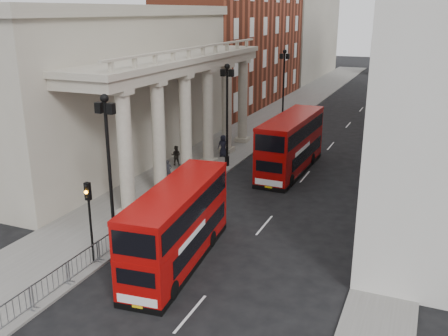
{
  "coord_description": "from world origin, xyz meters",
  "views": [
    {
      "loc": [
        14.5,
        -16.46,
        12.4
      ],
      "look_at": [
        3.23,
        10.27,
        3.21
      ],
      "focal_mm": 40.0,
      "sensor_mm": 36.0,
      "label": 1
    }
  ],
  "objects_px": {
    "traffic_light": "(89,208)",
    "bus_far": "(291,143)",
    "pedestrian_a": "(168,171)",
    "pedestrian_c": "(223,146)",
    "lamp_post_mid": "(227,108)",
    "lamp_post_north": "(284,83)",
    "pedestrian_b": "(176,155)",
    "bus_near": "(178,224)",
    "lamp_post_south": "(109,162)"
  },
  "relations": [
    {
      "from": "lamp_post_mid",
      "to": "lamp_post_north",
      "type": "xyz_separation_m",
      "value": [
        0.0,
        16.0,
        0.0
      ]
    },
    {
      "from": "lamp_post_south",
      "to": "pedestrian_b",
      "type": "relative_size",
      "value": 5.02
    },
    {
      "from": "bus_near",
      "to": "pedestrian_b",
      "type": "distance_m",
      "value": 16.65
    },
    {
      "from": "bus_near",
      "to": "pedestrian_c",
      "type": "relative_size",
      "value": 5.07
    },
    {
      "from": "lamp_post_mid",
      "to": "lamp_post_north",
      "type": "height_order",
      "value": "same"
    },
    {
      "from": "traffic_light",
      "to": "pedestrian_c",
      "type": "relative_size",
      "value": 2.25
    },
    {
      "from": "lamp_post_south",
      "to": "traffic_light",
      "type": "relative_size",
      "value": 1.93
    },
    {
      "from": "lamp_post_south",
      "to": "traffic_light",
      "type": "bearing_deg",
      "value": -87.16
    },
    {
      "from": "bus_far",
      "to": "pedestrian_a",
      "type": "relative_size",
      "value": 6.49
    },
    {
      "from": "bus_far",
      "to": "pedestrian_c",
      "type": "bearing_deg",
      "value": 168.76
    },
    {
      "from": "lamp_post_south",
      "to": "pedestrian_c",
      "type": "relative_size",
      "value": 4.35
    },
    {
      "from": "lamp_post_mid",
      "to": "bus_near",
      "type": "bearing_deg",
      "value": -76.08
    },
    {
      "from": "pedestrian_a",
      "to": "lamp_post_mid",
      "type": "bearing_deg",
      "value": 31.36
    },
    {
      "from": "lamp_post_north",
      "to": "pedestrian_b",
      "type": "relative_size",
      "value": 5.02
    },
    {
      "from": "traffic_light",
      "to": "bus_far",
      "type": "xyz_separation_m",
      "value": [
        5.02,
        18.96,
        -0.76
      ]
    },
    {
      "from": "pedestrian_c",
      "to": "traffic_light",
      "type": "bearing_deg",
      "value": -87.37
    },
    {
      "from": "lamp_post_north",
      "to": "pedestrian_a",
      "type": "bearing_deg",
      "value": -96.87
    },
    {
      "from": "traffic_light",
      "to": "pedestrian_a",
      "type": "height_order",
      "value": "traffic_light"
    },
    {
      "from": "lamp_post_south",
      "to": "pedestrian_b",
      "type": "xyz_separation_m",
      "value": [
        -3.94,
        14.48,
        -3.96
      ]
    },
    {
      "from": "lamp_post_south",
      "to": "bus_near",
      "type": "bearing_deg",
      "value": -1.62
    },
    {
      "from": "traffic_light",
      "to": "pedestrian_c",
      "type": "distance_m",
      "value": 20.59
    },
    {
      "from": "lamp_post_mid",
      "to": "traffic_light",
      "type": "height_order",
      "value": "lamp_post_mid"
    },
    {
      "from": "lamp_post_north",
      "to": "traffic_light",
      "type": "relative_size",
      "value": 1.93
    },
    {
      "from": "bus_far",
      "to": "pedestrian_b",
      "type": "height_order",
      "value": "bus_far"
    },
    {
      "from": "traffic_light",
      "to": "pedestrian_b",
      "type": "xyz_separation_m",
      "value": [
        -4.04,
        16.5,
        -2.16
      ]
    },
    {
      "from": "traffic_light",
      "to": "pedestrian_a",
      "type": "relative_size",
      "value": 2.66
    },
    {
      "from": "traffic_light",
      "to": "pedestrian_b",
      "type": "relative_size",
      "value": 2.59
    },
    {
      "from": "lamp_post_mid",
      "to": "bus_near",
      "type": "distance_m",
      "value": 16.83
    },
    {
      "from": "lamp_post_mid",
      "to": "bus_far",
      "type": "relative_size",
      "value": 0.79
    },
    {
      "from": "lamp_post_mid",
      "to": "pedestrian_c",
      "type": "relative_size",
      "value": 4.35
    },
    {
      "from": "pedestrian_c",
      "to": "lamp_post_mid",
      "type": "bearing_deg",
      "value": -61.87
    },
    {
      "from": "traffic_light",
      "to": "pedestrian_c",
      "type": "height_order",
      "value": "traffic_light"
    },
    {
      "from": "lamp_post_mid",
      "to": "bus_far",
      "type": "height_order",
      "value": "lamp_post_mid"
    },
    {
      "from": "lamp_post_south",
      "to": "lamp_post_north",
      "type": "xyz_separation_m",
      "value": [
        0.0,
        32.0,
        0.0
      ]
    },
    {
      "from": "lamp_post_south",
      "to": "lamp_post_mid",
      "type": "bearing_deg",
      "value": 90.0
    },
    {
      "from": "bus_far",
      "to": "lamp_post_north",
      "type": "bearing_deg",
      "value": 110.36
    },
    {
      "from": "lamp_post_south",
      "to": "bus_near",
      "type": "height_order",
      "value": "lamp_post_south"
    },
    {
      "from": "bus_far",
      "to": "pedestrian_a",
      "type": "distance_m",
      "value": 10.03
    },
    {
      "from": "traffic_light",
      "to": "pedestrian_c",
      "type": "bearing_deg",
      "value": 94.13
    },
    {
      "from": "lamp_post_south",
      "to": "bus_near",
      "type": "xyz_separation_m",
      "value": [
        3.99,
        -0.11,
        -2.77
      ]
    },
    {
      "from": "bus_far",
      "to": "pedestrian_a",
      "type": "xyz_separation_m",
      "value": [
        -7.69,
        -6.28,
        -1.42
      ]
    },
    {
      "from": "bus_near",
      "to": "pedestrian_b",
      "type": "relative_size",
      "value": 5.84
    },
    {
      "from": "pedestrian_c",
      "to": "lamp_post_south",
      "type": "bearing_deg",
      "value": -87.23
    },
    {
      "from": "traffic_light",
      "to": "bus_far",
      "type": "relative_size",
      "value": 0.41
    },
    {
      "from": "lamp_post_mid",
      "to": "bus_far",
      "type": "xyz_separation_m",
      "value": [
        5.12,
        0.94,
        -2.56
      ]
    },
    {
      "from": "bus_near",
      "to": "pedestrian_a",
      "type": "bearing_deg",
      "value": 115.5
    },
    {
      "from": "pedestrian_b",
      "to": "bus_far",
      "type": "bearing_deg",
      "value": -178.19
    },
    {
      "from": "pedestrian_c",
      "to": "lamp_post_north",
      "type": "bearing_deg",
      "value": 82.73
    },
    {
      "from": "pedestrian_b",
      "to": "pedestrian_c",
      "type": "distance_m",
      "value": 4.7
    },
    {
      "from": "lamp_post_north",
      "to": "bus_near",
      "type": "distance_m",
      "value": 32.48
    }
  ]
}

